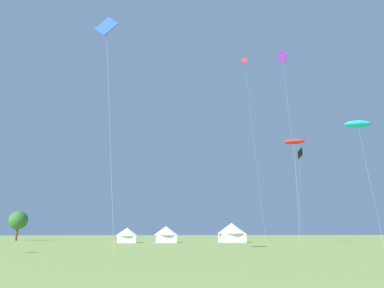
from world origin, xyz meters
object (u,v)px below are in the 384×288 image
Objects in this scene: kite_cyan_parafoil at (358,124)px; kite_black_diamond at (300,154)px; kite_blue_diamond at (106,29)px; festival_tent_center at (232,232)px; kite_purple_diamond at (282,59)px; kite_red_diamond at (246,72)px; kite_red_parafoil at (294,142)px; tree_distant_left at (18,220)px; festival_tent_left at (166,233)px; festival_tent_right at (127,234)px.

kite_cyan_parafoil is 1.04× the size of kite_black_diamond.
festival_tent_center is at bearing 60.16° from kite_blue_diamond.
kite_red_diamond is at bearing 131.09° from kite_purple_diamond.
tree_distant_left is at bearing 145.85° from kite_red_parafoil.
kite_black_diamond is 0.44× the size of kite_red_diamond.
kite_blue_diamond is 59.06m from tree_distant_left.
festival_tent_left is (-21.49, 7.44, -12.76)m from kite_black_diamond.
tree_distant_left is at bearing 112.22° from kite_blue_diamond.
kite_cyan_parafoil is 34.14m from festival_tent_left.
festival_tent_left is (-17.88, 13.10, -13.34)m from kite_red_parafoil.
kite_black_diamond is 4.13× the size of festival_tent_right.
kite_purple_diamond is at bearing 71.79° from kite_red_parafoil.
kite_blue_diamond is 33.40m from kite_red_parafoil.
kite_cyan_parafoil is 27.65m from kite_red_diamond.
festival_tent_left is 0.83× the size of festival_tent_center.
tree_distant_left is at bearing 155.00° from festival_tent_center.
festival_tent_left is at bearing 138.49° from kite_cyan_parafoil.
festival_tent_right is 0.75× the size of festival_tent_center.
kite_cyan_parafoil reaches higher than festival_tent_center.
festival_tent_left is at bearing 180.00° from festival_tent_center.
festival_tent_center is 45.45m from tree_distant_left.
festival_tent_center is at bearing 116.24° from kite_red_parafoil.
kite_red_parafoil is 19.01m from kite_purple_diamond.
kite_red_parafoil is at bearing 38.77° from kite_blue_diamond.
kite_cyan_parafoil is at bearing 22.94° from kite_blue_diamond.
kite_red_parafoil is at bearing -108.21° from kite_purple_diamond.
kite_red_parafoil is at bearing 125.83° from kite_cyan_parafoil.
tree_distant_left is at bearing 140.45° from festival_tent_right.
festival_tent_left is at bearing 143.76° from kite_red_parafoil.
festival_tent_left is (8.03, 33.91, -16.75)m from kite_blue_diamond.
kite_black_diamond is at bearing -48.38° from kite_red_diamond.
kite_purple_diamond is 5.62× the size of tree_distant_left.
kite_blue_diamond is at bearing -119.84° from festival_tent_center.
kite_blue_diamond is 38.66m from festival_tent_left.
kite_cyan_parafoil is 34.15m from kite_blue_diamond.
kite_purple_diamond is (2.31, 7.02, 17.52)m from kite_red_parafoil.
kite_purple_diamond is (-3.13, 14.56, 16.87)m from kite_cyan_parafoil.
tree_distant_left is at bearing 147.16° from festival_tent_left.
festival_tent_center is 0.82× the size of tree_distant_left.
kite_red_diamond reaches higher than kite_purple_diamond.
kite_cyan_parafoil is 3.22× the size of festival_tent_center.
kite_blue_diamond reaches higher than festival_tent_center.
kite_red_diamond reaches higher than tree_distant_left.
kite_purple_diamond reaches higher than festival_tent_right.
kite_red_diamond is 7.79m from kite_purple_diamond.
festival_tent_left reaches higher than festival_tent_right.
kite_blue_diamond is 3.92× the size of festival_tent_center.
kite_purple_diamond is at bearing -48.91° from kite_red_diamond.
kite_red_diamond reaches higher than festival_tent_center.
kite_black_diamond is at bearing -27.47° from tree_distant_left.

